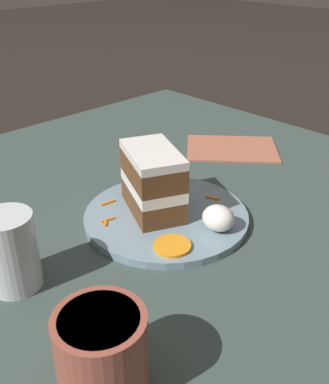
# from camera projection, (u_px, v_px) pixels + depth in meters

# --- Properties ---
(ground_plane) EXTENTS (6.00, 6.00, 0.00)m
(ground_plane) POSITION_uv_depth(u_px,v_px,m) (179.00, 228.00, 0.76)
(ground_plane) COLOR black
(ground_plane) RESTS_ON ground
(dining_table) EXTENTS (1.08, 0.99, 0.03)m
(dining_table) POSITION_uv_depth(u_px,v_px,m) (179.00, 220.00, 0.75)
(dining_table) COLOR #384742
(dining_table) RESTS_ON ground
(plate) EXTENTS (0.26, 0.26, 0.01)m
(plate) POSITION_uv_depth(u_px,v_px,m) (164.00, 215.00, 0.72)
(plate) COLOR gray
(plate) RESTS_ON dining_table
(cake_slice) EXTENTS (0.14, 0.12, 0.10)m
(cake_slice) POSITION_uv_depth(u_px,v_px,m) (153.00, 181.00, 0.70)
(cake_slice) COLOR brown
(cake_slice) RESTS_ON plate
(cream_dollop) EXTENTS (0.05, 0.04, 0.04)m
(cream_dollop) POSITION_uv_depth(u_px,v_px,m) (218.00, 218.00, 0.67)
(cream_dollop) COLOR white
(cream_dollop) RESTS_ON plate
(orange_garnish) EXTENTS (0.05, 0.05, 0.01)m
(orange_garnish) POSITION_uv_depth(u_px,v_px,m) (172.00, 246.00, 0.63)
(orange_garnish) COLOR orange
(orange_garnish) RESTS_ON plate
(carrot_shreds_scatter) EXTENTS (0.19, 0.19, 0.00)m
(carrot_shreds_scatter) POSITION_uv_depth(u_px,v_px,m) (156.00, 199.00, 0.76)
(carrot_shreds_scatter) COLOR orange
(carrot_shreds_scatter) RESTS_ON plate
(drinking_glass) EXTENTS (0.07, 0.07, 0.10)m
(drinking_glass) POSITION_uv_depth(u_px,v_px,m) (12.00, 256.00, 0.56)
(drinking_glass) COLOR silver
(drinking_glass) RESTS_ON dining_table
(coffee_mug) EXTENTS (0.09, 0.09, 0.09)m
(coffee_mug) POSITION_uv_depth(u_px,v_px,m) (102.00, 351.00, 0.43)
(coffee_mug) COLOR #994C3D
(coffee_mug) RESTS_ON dining_table
(menu_card) EXTENTS (0.24, 0.23, 0.00)m
(menu_card) POSITION_uv_depth(u_px,v_px,m) (232.00, 149.00, 0.97)
(menu_card) COLOR #B2664C
(menu_card) RESTS_ON dining_table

